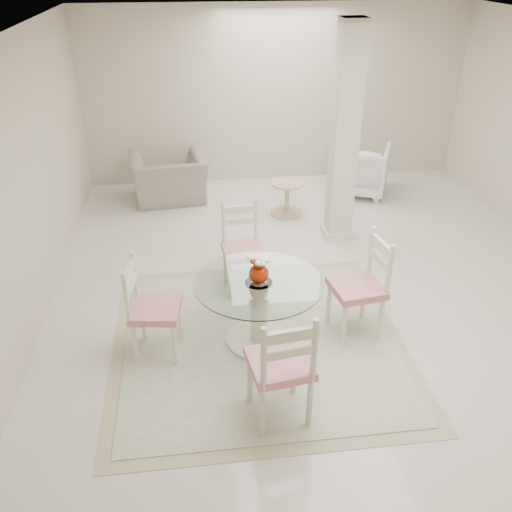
{
  "coord_description": "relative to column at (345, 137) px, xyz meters",
  "views": [
    {
      "loc": [
        -1.4,
        -4.99,
        3.33
      ],
      "look_at": [
        -0.84,
        -0.64,
        0.85
      ],
      "focal_mm": 38.0,
      "sensor_mm": 36.0,
      "label": 1
    }
  ],
  "objects": [
    {
      "name": "ground",
      "position": [
        -0.5,
        -1.3,
        -1.35
      ],
      "size": [
        7.0,
        7.0,
        0.0
      ],
      "primitive_type": "plane",
      "color": "silver",
      "rests_on": "ground"
    },
    {
      "name": "room_shell",
      "position": [
        -0.5,
        -1.3,
        0.51
      ],
      "size": [
        6.02,
        7.02,
        2.71
      ],
      "color": "beige",
      "rests_on": "ground"
    },
    {
      "name": "column",
      "position": [
        0.0,
        0.0,
        0.0
      ],
      "size": [
        0.3,
        0.3,
        2.7
      ],
      "primitive_type": "cube",
      "color": "beige",
      "rests_on": "ground"
    },
    {
      "name": "area_rug",
      "position": [
        -1.34,
        -2.14,
        -1.34
      ],
      "size": [
        2.8,
        2.8,
        0.02
      ],
      "color": "tan",
      "rests_on": "ground"
    },
    {
      "name": "dining_table",
      "position": [
        -1.34,
        -2.14,
        -1.0
      ],
      "size": [
        1.2,
        1.2,
        0.69
      ],
      "rotation": [
        0.0,
        0.0,
        0.04
      ],
      "color": "beige",
      "rests_on": "ground"
    },
    {
      "name": "red_vase",
      "position": [
        -1.34,
        -2.14,
        -0.52
      ],
      "size": [
        0.21,
        0.2,
        0.28
      ],
      "color": "#A42005",
      "rests_on": "dining_table"
    },
    {
      "name": "dining_chair_east",
      "position": [
        -0.32,
        -2.09,
        -0.74
      ],
      "size": [
        0.53,
        0.53,
        1.16
      ],
      "rotation": [
        0.0,
        0.0,
        -1.43
      ],
      "color": "#F7E8CB",
      "rests_on": "ground"
    },
    {
      "name": "dining_chair_north",
      "position": [
        -1.39,
        -1.12,
        -0.77
      ],
      "size": [
        0.47,
        0.47,
        1.1
      ],
      "rotation": [
        0.0,
        0.0,
        0.08
      ],
      "color": "beige",
      "rests_on": "ground"
    },
    {
      "name": "dining_chair_west",
      "position": [
        -2.36,
        -2.17,
        -0.78
      ],
      "size": [
        0.49,
        0.49,
        1.09
      ],
      "rotation": [
        0.0,
        0.0,
        1.43
      ],
      "color": "#F6EDCA",
      "rests_on": "ground"
    },
    {
      "name": "dining_chair_south",
      "position": [
        -1.29,
        -3.16,
        -0.73
      ],
      "size": [
        0.53,
        0.53,
        1.17
      ],
      "rotation": [
        0.0,
        0.0,
        3.28
      ],
      "color": "beige",
      "rests_on": "ground"
    },
    {
      "name": "recliner_taupe",
      "position": [
        -2.23,
        1.47,
        -1.0
      ],
      "size": [
        1.18,
        1.06,
        0.7
      ],
      "primitive_type": "imported",
      "rotation": [
        0.0,
        0.0,
        3.26
      ],
      "color": "gray",
      "rests_on": "ground"
    },
    {
      "name": "armchair_white",
      "position": [
        0.71,
        1.41,
        -0.97
      ],
      "size": [
        1.09,
        1.1,
        0.77
      ],
      "primitive_type": "imported",
      "rotation": [
        0.0,
        0.0,
        2.73
      ],
      "color": "white",
      "rests_on": "ground"
    },
    {
      "name": "side_table",
      "position": [
        -0.55,
        0.74,
        -1.13
      ],
      "size": [
        0.47,
        0.47,
        0.49
      ],
      "color": "#D6A984",
      "rests_on": "ground"
    }
  ]
}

